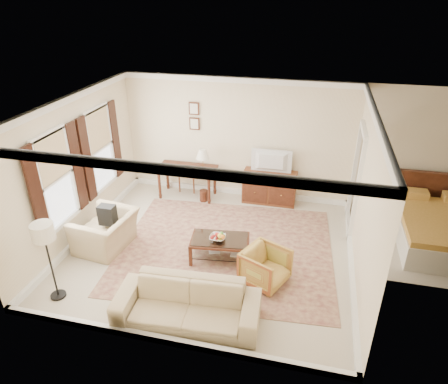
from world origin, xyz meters
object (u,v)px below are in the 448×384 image
at_px(writing_desk, 187,172).
at_px(coffee_table, 220,243).
at_px(club_armchair, 105,226).
at_px(sofa, 187,299).
at_px(sideboard, 269,187).
at_px(tv, 271,155).
at_px(striped_armchair, 265,265).

bearing_deg(writing_desk, coffee_table, -58.81).
distance_m(coffee_table, club_armchair, 2.30).
height_order(writing_desk, sofa, sofa).
relative_size(coffee_table, sofa, 0.52).
distance_m(sideboard, sofa, 4.24).
relative_size(tv, striped_armchair, 1.24).
relative_size(coffee_table, club_armchair, 1.03).
bearing_deg(writing_desk, sideboard, 5.14).
distance_m(writing_desk, tv, 2.10).
xyz_separation_m(striped_armchair, club_armchair, (-3.23, 0.33, 0.13)).
distance_m(striped_armchair, sofa, 1.59).
bearing_deg(club_armchair, striped_armchair, 90.81).
bearing_deg(sideboard, coffee_table, -103.59).
distance_m(club_armchair, sofa, 2.67).
relative_size(striped_armchair, club_armchair, 0.65).
bearing_deg(sofa, writing_desk, 104.32).
xyz_separation_m(writing_desk, tv, (2.01, 0.16, 0.57)).
bearing_deg(coffee_table, sideboard, 76.41).
xyz_separation_m(writing_desk, coffee_table, (1.41, -2.32, -0.31)).
relative_size(writing_desk, club_armchair, 1.25).
distance_m(sideboard, coffee_table, 2.58).
relative_size(coffee_table, striped_armchair, 1.59).
relative_size(tv, coffee_table, 0.78).
distance_m(sideboard, club_armchair, 3.93).
height_order(tv, coffee_table, tv).
height_order(tv, club_armchair, tv).
bearing_deg(club_armchair, sideboard, 139.11).
bearing_deg(club_armchair, tv, 138.89).
bearing_deg(coffee_table, striped_armchair, -27.15).
distance_m(writing_desk, coffee_table, 2.73).
bearing_deg(sofa, striped_armchair, 45.25).
height_order(sideboard, tv, tv).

